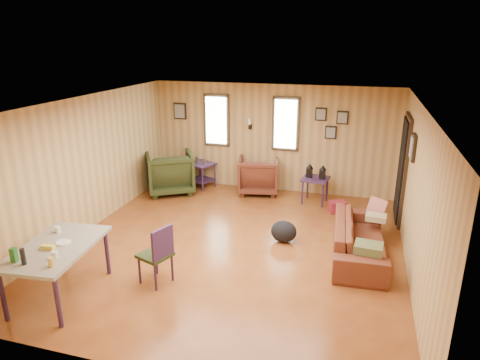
# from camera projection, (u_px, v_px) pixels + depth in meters

# --- Properties ---
(room) EXTENTS (5.54, 6.04, 2.44)m
(room) POSITION_uv_depth(u_px,v_px,m) (248.00, 174.00, 7.04)
(room) COLOR brown
(room) RESTS_ON ground
(sofa) EXTENTS (0.69, 2.06, 0.79)m
(sofa) POSITION_uv_depth(u_px,v_px,m) (360.00, 233.00, 6.79)
(sofa) COLOR #5F2C1B
(sofa) RESTS_ON ground
(recliner_brown) EXTENTS (1.01, 0.97, 0.89)m
(recliner_brown) POSITION_uv_depth(u_px,v_px,m) (258.00, 174.00, 9.59)
(recliner_brown) COLOR #542719
(recliner_brown) RESTS_ON ground
(recliner_green) EXTENTS (1.32, 1.30, 1.02)m
(recliner_green) POSITION_uv_depth(u_px,v_px,m) (170.00, 171.00, 9.59)
(recliner_green) COLOR #262F15
(recliner_green) RESTS_ON ground
(end_table) EXTENTS (0.72, 0.69, 0.72)m
(end_table) POSITION_uv_depth(u_px,v_px,m) (201.00, 171.00, 9.96)
(end_table) COLOR #381E44
(end_table) RESTS_ON ground
(side_table) EXTENTS (0.59, 0.59, 0.85)m
(side_table) POSITION_uv_depth(u_px,v_px,m) (316.00, 177.00, 8.95)
(side_table) COLOR #381E44
(side_table) RESTS_ON ground
(cooler) EXTENTS (0.39, 0.34, 0.23)m
(cooler) POSITION_uv_depth(u_px,v_px,m) (337.00, 207.00, 8.58)
(cooler) COLOR maroon
(cooler) RESTS_ON ground
(backpack) EXTENTS (0.47, 0.37, 0.38)m
(backpack) POSITION_uv_depth(u_px,v_px,m) (284.00, 232.00, 7.31)
(backpack) COLOR black
(backpack) RESTS_ON ground
(sofa_pillows) EXTENTS (0.51, 1.70, 0.35)m
(sofa_pillows) POSITION_uv_depth(u_px,v_px,m) (373.00, 228.00, 6.71)
(sofa_pillows) COLOR #515831
(sofa_pillows) RESTS_ON sofa
(dining_table) EXTENTS (1.02, 1.53, 0.95)m
(dining_table) POSITION_uv_depth(u_px,v_px,m) (56.00, 251.00, 5.63)
(dining_table) COLOR gray
(dining_table) RESTS_ON ground
(dining_chair) EXTENTS (0.51, 0.51, 0.89)m
(dining_chair) POSITION_uv_depth(u_px,v_px,m) (158.00, 252.00, 5.97)
(dining_chair) COLOR #262F15
(dining_chair) RESTS_ON ground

